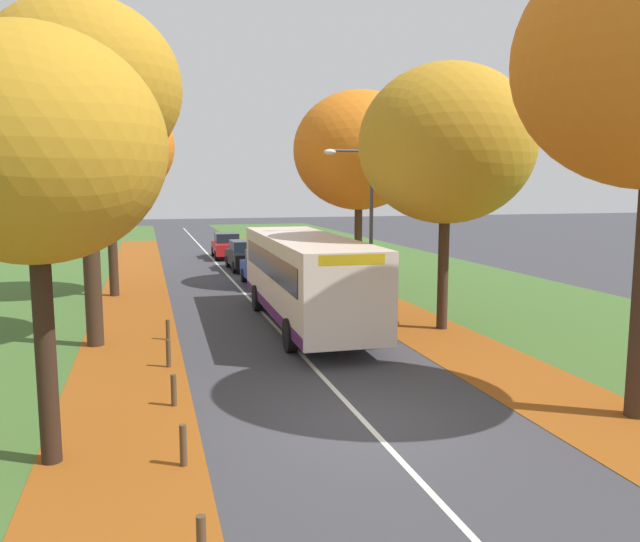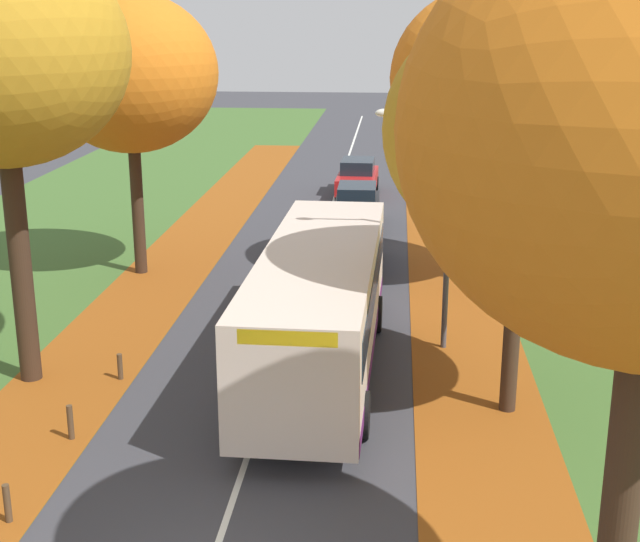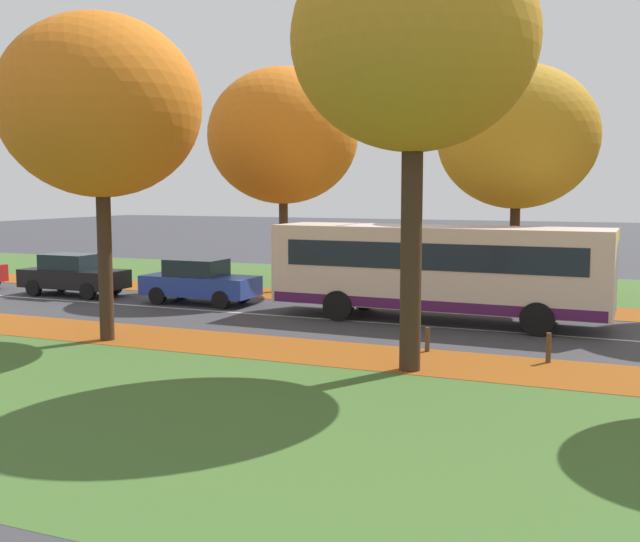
{
  "view_description": "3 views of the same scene",
  "coord_description": "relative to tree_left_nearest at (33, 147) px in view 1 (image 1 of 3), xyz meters",
  "views": [
    {
      "loc": [
        -4.04,
        -11.07,
        4.63
      ],
      "look_at": [
        1.73,
        9.55,
        1.71
      ],
      "focal_mm": 35.0,
      "sensor_mm": 36.0,
      "label": 1
    },
    {
      "loc": [
        2.68,
        -10.54,
        8.25
      ],
      "look_at": [
        0.94,
        9.85,
        2.16
      ],
      "focal_mm": 50.0,
      "sensor_mm": 36.0,
      "label": 2
    },
    {
      "loc": [
        -21.83,
        3.28,
        4.11
      ],
      "look_at": [
        -0.76,
        12.06,
        1.63
      ],
      "focal_mm": 42.0,
      "sensor_mm": 36.0,
      "label": 3
    }
  ],
  "objects": [
    {
      "name": "ground_plane",
      "position": [
        5.71,
        0.21,
        -5.24
      ],
      "size": [
        160.0,
        160.0,
        0.0
      ],
      "primitive_type": "plane",
      "color": "#38383D"
    },
    {
      "name": "grass_verge_left",
      "position": [
        -3.49,
        20.21,
        -5.24
      ],
      "size": [
        12.0,
        90.0,
        0.01
      ],
      "primitive_type": "cube",
      "color": "#3D6028",
      "rests_on": "ground"
    },
    {
      "name": "leaf_litter_left",
      "position": [
        1.11,
        14.21,
        -5.23
      ],
      "size": [
        2.8,
        60.0,
        0.0
      ],
      "primitive_type": "cube",
      "color": "#8C4714",
      "rests_on": "grass_verge_left"
    },
    {
      "name": "grass_verge_right",
      "position": [
        14.91,
        20.21,
        -5.24
      ],
      "size": [
        12.0,
        90.0,
        0.01
      ],
      "primitive_type": "cube",
      "color": "#3D6028",
      "rests_on": "ground"
    },
    {
      "name": "leaf_litter_right",
      "position": [
        10.31,
        14.21,
        -5.23
      ],
      "size": [
        2.8,
        60.0,
        0.0
      ],
      "primitive_type": "cube",
      "color": "#8C4714",
      "rests_on": "grass_verge_right"
    },
    {
      "name": "road_centre_line",
      "position": [
        5.71,
        20.21,
        -5.24
      ],
      "size": [
        0.12,
        80.0,
        0.01
      ],
      "primitive_type": "cube",
      "color": "silver",
      "rests_on": "ground"
    },
    {
      "name": "tree_left_nearest",
      "position": [
        0.0,
        0.0,
        0.0
      ],
      "size": [
        4.18,
        4.18,
        7.14
      ],
      "color": "black",
      "rests_on": "ground"
    },
    {
      "name": "tree_left_near",
      "position": [
        0.13,
        8.04,
        2.09
      ],
      "size": [
        5.42,
        5.42,
        9.81
      ],
      "color": "#382619",
      "rests_on": "ground"
    },
    {
      "name": "tree_left_mid",
      "position": [
        0.29,
        16.66,
        1.06
      ],
      "size": [
        5.38,
        5.38,
        8.74
      ],
      "color": "#382619",
      "rests_on": "ground"
    },
    {
      "name": "tree_right_near",
      "position": [
        10.89,
        7.29,
        0.69
      ],
      "size": [
        5.56,
        5.56,
        8.45
      ],
      "color": "#382619",
      "rests_on": "ground"
    },
    {
      "name": "tree_right_mid",
      "position": [
        11.16,
        16.46,
        0.99
      ],
      "size": [
        6.0,
        6.0,
        8.95
      ],
      "color": "#422D1E",
      "rests_on": "ground"
    },
    {
      "name": "bollard_second",
      "position": [
        2.14,
        -0.76,
        -4.88
      ],
      "size": [
        0.12,
        0.12,
        0.72
      ],
      "primitive_type": "cylinder",
      "color": "#4C3823",
      "rests_on": "ground"
    },
    {
      "name": "bollard_third",
      "position": [
        2.12,
        2.22,
        -4.9
      ],
      "size": [
        0.12,
        0.12,
        0.69
      ],
      "primitive_type": "cylinder",
      "color": "#4C3823",
      "rests_on": "ground"
    },
    {
      "name": "bollard_fourth",
      "position": [
        2.11,
        5.19,
        -4.88
      ],
      "size": [
        0.12,
        0.12,
        0.73
      ],
      "primitive_type": "cylinder",
      "color": "#4C3823",
      "rests_on": "ground"
    },
    {
      "name": "bollard_fifth",
      "position": [
        2.2,
        8.16,
        -4.93
      ],
      "size": [
        0.12,
        0.12,
        0.63
      ],
      "primitive_type": "cylinder",
      "color": "#4C3823",
      "rests_on": "ground"
    },
    {
      "name": "streetlamp_right",
      "position": [
        9.38,
        10.83,
        -1.51
      ],
      "size": [
        1.89,
        0.28,
        6.0
      ],
      "color": "#47474C",
      "rests_on": "ground"
    },
    {
      "name": "bus",
      "position": [
        6.73,
        9.01,
        -3.54
      ],
      "size": [
        2.83,
        10.45,
        2.98
      ],
      "color": "beige",
      "rests_on": "ground"
    },
    {
      "name": "car_blue_lead",
      "position": [
        6.98,
        17.85,
        -4.43
      ],
      "size": [
        1.8,
        4.21,
        1.62
      ],
      "color": "#233D9E",
      "rests_on": "ground"
    },
    {
      "name": "car_black_following",
      "position": [
        6.94,
        23.55,
        -4.43
      ],
      "size": [
        1.81,
        4.21,
        1.62
      ],
      "color": "black",
      "rests_on": "ground"
    },
    {
      "name": "car_red_third_in_line",
      "position": [
        6.7,
        29.59,
        -4.43
      ],
      "size": [
        1.87,
        4.24,
        1.62
      ],
      "color": "#B21919",
      "rests_on": "ground"
    }
  ]
}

